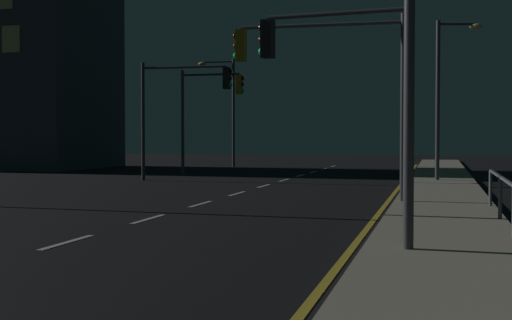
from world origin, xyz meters
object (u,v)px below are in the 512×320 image
object	(u,v)px
traffic_light_mid_right	(326,69)
street_lamp_corner	(227,101)
street_lamp_median	(445,84)
traffic_light_near_right	(209,102)
traffic_light_far_right	(181,97)
traffic_light_overhead_east	(338,65)

from	to	relation	value
traffic_light_mid_right	street_lamp_corner	bearing A→B (deg)	112.47
traffic_light_mid_right	street_lamp_median	bearing A→B (deg)	72.03
traffic_light_near_right	street_lamp_corner	distance (m)	11.38
traffic_light_far_right	street_lamp_median	size ratio (longest dim) A/B	0.79
traffic_light_overhead_east	traffic_light_far_right	xyz separation A→B (m)	(-8.76, 13.17, 0.05)
traffic_light_far_right	street_lamp_corner	bearing A→B (deg)	98.72
traffic_light_near_right	traffic_light_mid_right	size ratio (longest dim) A/B	0.99
traffic_light_overhead_east	traffic_light_far_right	world-z (taller)	traffic_light_far_right
street_lamp_corner	street_lamp_median	bearing A→B (deg)	-45.47
traffic_light_overhead_east	traffic_light_near_right	world-z (taller)	traffic_light_near_right
traffic_light_mid_right	street_lamp_corner	xyz separation A→B (m)	(-10.23, 24.75, 0.29)
traffic_light_overhead_east	traffic_light_near_right	xyz separation A→B (m)	(-8.83, 17.36, 0.01)
traffic_light_far_right	traffic_light_overhead_east	bearing A→B (deg)	-56.36
traffic_light_overhead_east	traffic_light_mid_right	world-z (taller)	traffic_light_mid_right
traffic_light_near_right	traffic_light_far_right	world-z (taller)	traffic_light_near_right
traffic_light_far_right	street_lamp_median	bearing A→B (deg)	6.83
traffic_light_overhead_east	street_lamp_median	size ratio (longest dim) A/B	0.75
traffic_light_mid_right	traffic_light_near_right	bearing A→B (deg)	120.30
traffic_light_far_right	street_lamp_corner	world-z (taller)	street_lamp_corner
traffic_light_overhead_east	street_lamp_corner	distance (m)	30.58
traffic_light_overhead_east	traffic_light_far_right	distance (m)	15.81
street_lamp_median	street_lamp_corner	size ratio (longest dim) A/B	0.96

